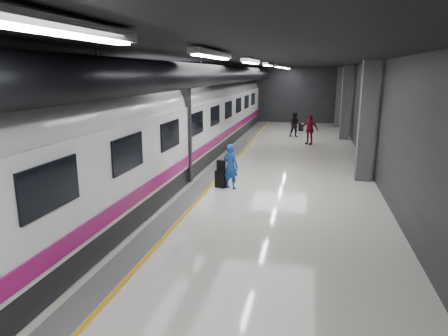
# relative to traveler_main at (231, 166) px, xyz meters

# --- Properties ---
(ground) EXTENTS (40.00, 40.00, 0.00)m
(ground) POSITION_rel_traveler_main_xyz_m (0.19, 0.26, -0.81)
(ground) COLOR silver
(ground) RESTS_ON ground
(platform_hall) EXTENTS (10.02, 40.02, 4.51)m
(platform_hall) POSITION_rel_traveler_main_xyz_m (-0.10, 1.22, 2.73)
(platform_hall) COLOR black
(platform_hall) RESTS_ON ground
(train) EXTENTS (3.05, 38.00, 4.05)m
(train) POSITION_rel_traveler_main_xyz_m (-3.06, 0.26, 1.26)
(train) COLOR black
(train) RESTS_ON ground
(traveler_main) EXTENTS (0.70, 0.59, 1.62)m
(traveler_main) POSITION_rel_traveler_main_xyz_m (0.00, 0.00, 0.00)
(traveler_main) COLOR blue
(traveler_main) RESTS_ON ground
(suitcase_main) EXTENTS (0.44, 0.35, 0.62)m
(suitcase_main) POSITION_rel_traveler_main_xyz_m (-0.38, 0.07, -0.50)
(suitcase_main) COLOR black
(suitcase_main) RESTS_ON ground
(shoulder_bag) EXTENTS (0.33, 0.27, 0.39)m
(shoulder_bag) POSITION_rel_traveler_main_xyz_m (-0.36, 0.03, 0.00)
(shoulder_bag) COLOR black
(shoulder_bag) RESTS_ON suitcase_main
(traveler_far_a) EXTENTS (0.83, 0.68, 1.59)m
(traveler_far_a) POSITION_rel_traveler_main_xyz_m (1.71, 12.43, -0.01)
(traveler_far_a) COLOR black
(traveler_far_a) RESTS_ON ground
(traveler_far_b) EXTENTS (1.10, 0.83, 1.74)m
(traveler_far_b) POSITION_rel_traveler_main_xyz_m (2.64, 9.89, 0.06)
(traveler_far_b) COLOR maroon
(traveler_far_b) RESTS_ON ground
(suitcase_far) EXTENTS (0.34, 0.25, 0.47)m
(suitcase_far) POSITION_rel_traveler_main_xyz_m (2.02, 15.24, -0.58)
(suitcase_far) COLOR black
(suitcase_far) RESTS_ON ground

